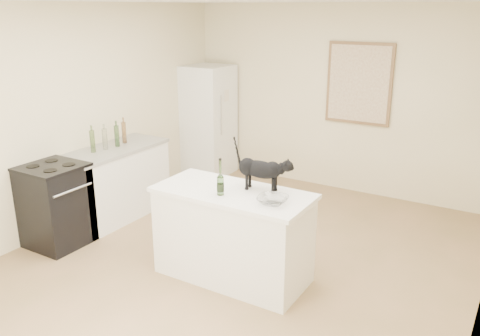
% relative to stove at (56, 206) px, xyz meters
% --- Properties ---
extents(floor, '(5.50, 5.50, 0.00)m').
position_rel_stove_xyz_m(floor, '(1.95, 0.60, -0.45)').
color(floor, '#A37A57').
rests_on(floor, ground).
extents(ceiling, '(5.50, 5.50, 0.00)m').
position_rel_stove_xyz_m(ceiling, '(1.95, 0.60, 2.15)').
color(ceiling, white).
rests_on(ceiling, ground).
extents(wall_back, '(4.50, 0.00, 4.50)m').
position_rel_stove_xyz_m(wall_back, '(1.95, 3.35, 0.85)').
color(wall_back, beige).
rests_on(wall_back, ground).
extents(wall_left, '(0.00, 5.50, 5.50)m').
position_rel_stove_xyz_m(wall_left, '(-0.30, 0.60, 0.85)').
color(wall_left, beige).
rests_on(wall_left, ground).
extents(island_base, '(1.44, 0.67, 0.86)m').
position_rel_stove_xyz_m(island_base, '(2.05, 0.40, -0.02)').
color(island_base, white).
rests_on(island_base, floor).
extents(island_top, '(1.50, 0.70, 0.04)m').
position_rel_stove_xyz_m(island_top, '(2.05, 0.40, 0.43)').
color(island_top, white).
rests_on(island_top, island_base).
extents(left_cabinets, '(0.60, 1.40, 0.86)m').
position_rel_stove_xyz_m(left_cabinets, '(0.00, 0.90, -0.02)').
color(left_cabinets, white).
rests_on(left_cabinets, floor).
extents(left_countertop, '(0.62, 1.44, 0.04)m').
position_rel_stove_xyz_m(left_countertop, '(0.00, 0.90, 0.43)').
color(left_countertop, gray).
rests_on(left_countertop, left_cabinets).
extents(stove, '(0.60, 0.60, 0.90)m').
position_rel_stove_xyz_m(stove, '(0.00, 0.00, 0.00)').
color(stove, black).
rests_on(stove, floor).
extents(fridge, '(0.68, 0.68, 1.70)m').
position_rel_stove_xyz_m(fridge, '(0.00, 2.95, 0.40)').
color(fridge, white).
rests_on(fridge, floor).
extents(artwork_frame, '(0.90, 0.03, 1.10)m').
position_rel_stove_xyz_m(artwork_frame, '(2.25, 3.32, 1.10)').
color(artwork_frame, brown).
rests_on(artwork_frame, wall_back).
extents(artwork_canvas, '(0.82, 0.00, 1.02)m').
position_rel_stove_xyz_m(artwork_canvas, '(2.25, 3.30, 1.10)').
color(artwork_canvas, beige).
rests_on(artwork_canvas, wall_back).
extents(black_cat, '(0.54, 0.23, 0.36)m').
position_rel_stove_xyz_m(black_cat, '(2.26, 0.56, 0.63)').
color(black_cat, black).
rests_on(black_cat, island_top).
extents(wine_bottle, '(0.07, 0.07, 0.30)m').
position_rel_stove_xyz_m(wine_bottle, '(2.01, 0.26, 0.60)').
color(wine_bottle, '#325C24').
rests_on(wine_bottle, island_top).
extents(glass_bowl, '(0.31, 0.31, 0.07)m').
position_rel_stove_xyz_m(glass_bowl, '(2.52, 0.31, 0.48)').
color(glass_bowl, white).
rests_on(glass_bowl, island_top).
extents(fridge_paper, '(0.01, 0.14, 0.17)m').
position_rel_stove_xyz_m(fridge_paper, '(0.34, 2.96, 0.82)').
color(fridge_paper, silver).
rests_on(fridge_paper, fridge).
extents(counter_bottle_cluster, '(0.12, 0.56, 0.27)m').
position_rel_stove_xyz_m(counter_bottle_cluster, '(-0.02, 0.89, 0.58)').
color(counter_bottle_cluster, '#A0ADA3').
rests_on(counter_bottle_cluster, left_countertop).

